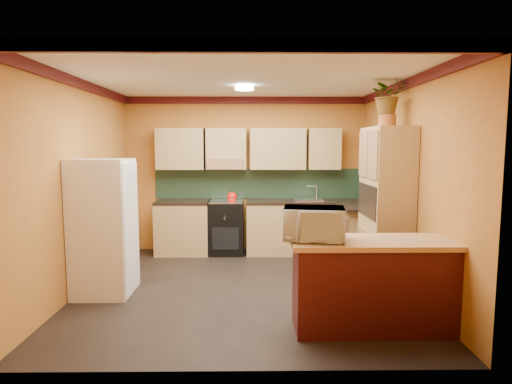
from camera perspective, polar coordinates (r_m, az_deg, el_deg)
room_shell at (r=5.76m, az=-1.38°, el=8.46°), size 4.24×4.24×2.72m
base_cabinets_back at (r=7.41m, az=0.90°, el=-4.82°), size 3.65×0.60×0.88m
countertop_back at (r=7.34m, az=0.90°, el=-1.29°), size 3.65×0.62×0.04m
stove at (r=7.42m, az=-3.95°, el=-4.71°), size 0.58×0.58×0.91m
kettle at (r=7.28m, az=-3.22°, el=-0.57°), size 0.20×0.20×0.18m
sink at (r=7.39m, az=6.92°, el=-1.01°), size 0.48×0.40×0.03m
base_cabinets_right at (r=6.95m, az=13.65°, el=-5.76°), size 0.60×0.80×0.88m
countertop_right at (r=6.87m, az=13.75°, el=-2.00°), size 0.62×0.80×0.04m
fridge at (r=5.66m, az=-19.70°, el=-4.47°), size 0.68×0.66×1.70m
pantry at (r=5.84m, az=16.88°, el=-2.06°), size 0.48×0.90×2.10m
fern_pot at (r=5.84m, az=17.09°, el=9.06°), size 0.22×0.22×0.16m
fern at (r=5.86m, az=17.20°, el=12.30°), size 0.48×0.42×0.50m
breakfast_bar at (r=4.61m, az=16.67°, el=-12.06°), size 1.80×0.55×0.88m
bar_top at (r=4.49m, az=16.86°, el=-6.42°), size 1.90×0.65×0.05m
microwave at (r=4.29m, az=7.70°, el=-4.20°), size 0.65×0.49×0.33m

